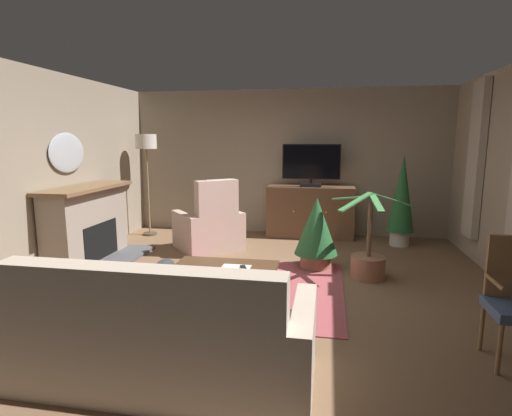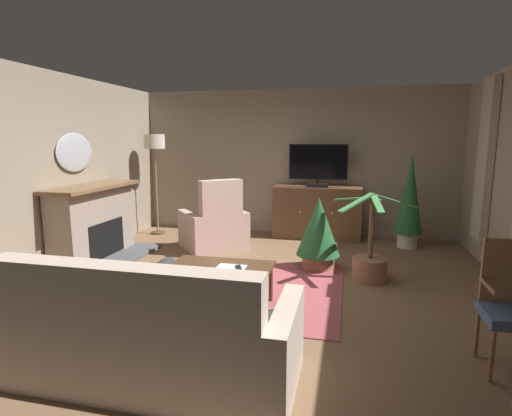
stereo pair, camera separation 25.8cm
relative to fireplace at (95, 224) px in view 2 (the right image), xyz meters
name	(u,v)px [view 2 (the right image)]	position (x,y,z in m)	size (l,w,h in m)	color
ground_plane	(262,286)	(2.63, -0.48, -0.55)	(6.43, 6.29, 0.04)	brown
wall_back	(295,163)	(2.63, 2.41, 0.81)	(6.43, 0.10, 2.68)	gray
wall_left	(47,172)	(-0.33, -0.48, 0.81)	(0.10, 6.29, 2.68)	gray
curtain_panel_far	(485,161)	(5.49, 1.11, 0.94)	(0.10, 0.44, 2.25)	#B2A393
rug_central	(244,287)	(2.45, -0.65, -0.52)	(2.33, 2.19, 0.01)	#9E474C
fireplace	(95,224)	(0.00, 0.00, 0.00)	(0.90, 1.70, 1.11)	#4C4C51
wall_mirror_oval	(75,152)	(-0.25, 0.00, 1.05)	(0.06, 0.79, 0.56)	#B2B7BF
tv_cabinet	(317,214)	(3.10, 2.06, -0.09)	(1.56, 0.51, 0.93)	#402A1C
television	(318,164)	(3.10, 2.01, 0.80)	(1.02, 0.20, 0.75)	black
coffee_table	(221,270)	(2.35, -1.24, -0.12)	(1.09, 0.61, 0.46)	#4C331E
tv_remote	(239,268)	(2.57, -1.31, -0.06)	(0.17, 0.05, 0.02)	black
folded_newspaper	(231,267)	(2.48, -1.28, -0.07)	(0.30, 0.22, 0.01)	silver
sofa_floral	(145,338)	(2.22, -2.62, -0.21)	(2.23, 0.91, 0.97)	#C6B29E
armchair_angled_to_table	(215,228)	(1.54, 0.94, -0.18)	(1.27, 1.27, 1.18)	#BC9E8E
potted_plant_leafy_by_curtain	(369,263)	(3.93, -0.03, -0.31)	(1.02, 0.79, 1.12)	#99664C
potted_plant_tall_palm_by_window	(410,199)	(4.62, 1.74, 0.29)	(0.44, 0.44, 1.52)	beige
potted_plant_on_hearth_side	(318,231)	(3.26, 0.28, 0.01)	(0.59, 0.59, 0.99)	#99664C
cat	(165,266)	(1.30, -0.41, -0.42)	(0.27, 0.70, 0.23)	#2D2D33
floor_lamp	(155,149)	(0.14, 1.71, 1.06)	(0.38, 0.38, 1.86)	#4C4233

